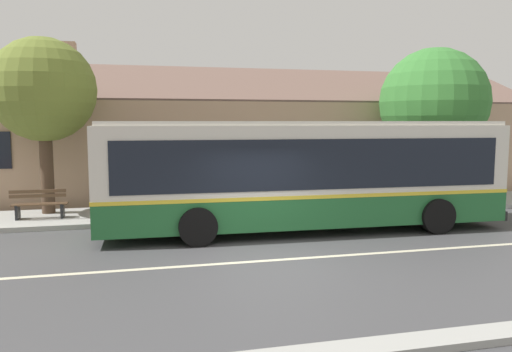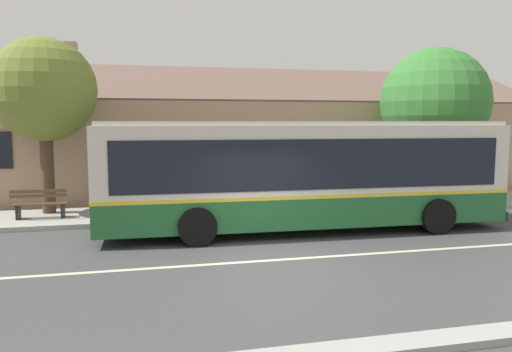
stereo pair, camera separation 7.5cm
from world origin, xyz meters
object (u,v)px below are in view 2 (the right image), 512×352
object	(u,v)px
street_tree_secondary	(45,93)
bus_stop_sign	(463,164)
bench_down_street	(163,202)
street_tree_primary	(435,102)
bench_by_building	(40,205)
transit_bus	(304,172)

from	to	relation	value
street_tree_secondary	bus_stop_sign	distance (m)	14.61
bench_down_street	street_tree_primary	size ratio (longest dim) A/B	0.27
street_tree_primary	bench_by_building	bearing A→B (deg)	-176.41
bench_by_building	bus_stop_sign	world-z (taller)	bus_stop_sign
street_tree_secondary	street_tree_primary	bearing A→B (deg)	-0.30
street_tree_primary	street_tree_secondary	size ratio (longest dim) A/B	1.02
bench_by_building	street_tree_secondary	xyz separation A→B (m)	(0.13, 0.97, 3.50)
transit_bus	bench_down_street	bearing A→B (deg)	145.60
bench_by_building	bench_down_street	size ratio (longest dim) A/B	1.00
bench_by_building	street_tree_primary	bearing A→B (deg)	3.59
bench_by_building	street_tree_secondary	distance (m)	3.64
bus_stop_sign	street_tree_primary	bearing A→B (deg)	96.05
transit_bus	bench_by_building	world-z (taller)	transit_bus
bench_by_building	bench_down_street	world-z (taller)	same
transit_bus	bus_stop_sign	world-z (taller)	transit_bus
transit_bus	bus_stop_sign	xyz separation A→B (m)	(6.77, 2.09, -0.07)
transit_bus	bench_by_building	bearing A→B (deg)	159.72
transit_bus	bus_stop_sign	distance (m)	7.09
bench_by_building	street_tree_secondary	bearing A→B (deg)	82.54
street_tree_primary	bench_down_street	bearing A→B (deg)	-174.22
bus_stop_sign	street_tree_secondary	bearing A→B (deg)	173.20
bench_by_building	bus_stop_sign	size ratio (longest dim) A/B	0.68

